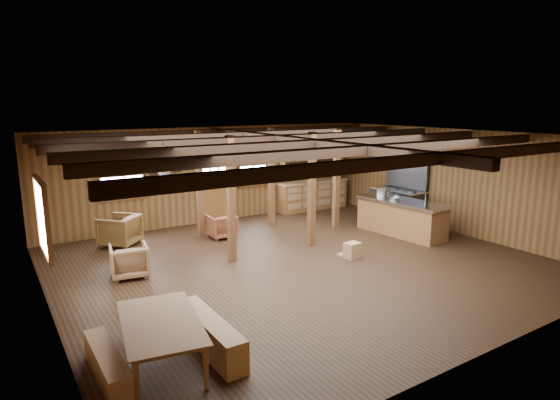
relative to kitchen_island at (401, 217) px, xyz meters
The scene contains 22 objects.
room 3.74m from the kitchen_island, behind, with size 10.04×9.04×2.84m.
ceiling_joists 4.23m from the kitchen_island, behind, with size 9.80×8.82×0.18m.
timber_posts 3.60m from the kitchen_island, 152.29° to the left, with size 3.95×2.35×2.80m.
back_door 5.39m from the kitchen_island, 132.07° to the left, with size 1.02×0.08×2.15m.
window_back_left 7.46m from the kitchen_island, 147.18° to the left, with size 1.32×0.06×1.32m.
window_back_right 4.75m from the kitchen_island, 119.91° to the left, with size 1.02×0.06×1.32m.
window_left 8.63m from the kitchen_island, behind, with size 0.14×1.24×1.32m.
notice_boards 6.58m from the kitchen_island, 141.93° to the left, with size 1.08×0.03×0.90m.
back_counter 3.75m from the kitchen_island, 93.06° to the left, with size 2.55×0.60×2.45m.
pendant_lamps 6.14m from the kitchen_island, behind, with size 1.86×2.36×0.66m.
pot_rack 1.92m from the kitchen_island, behind, with size 0.39×3.00×0.44m.
kitchen_island is the anchor object (origin of this frame).
step_stool 2.54m from the kitchen_island, 162.07° to the right, with size 0.40×0.28×0.36m, color #9C6F47.
commercial_range 1.50m from the kitchen_island, 45.39° to the left, with size 0.85×1.66×2.04m.
dining_table 7.99m from the kitchen_island, 159.78° to the right, with size 1.79×1.00×0.63m, color brown.
bench_wall 8.70m from the kitchen_island, 161.48° to the right, with size 0.28×1.48×0.41m, color #9C6F47.
bench_aisle 7.37m from the kitchen_island, 157.97° to the right, with size 0.33×1.75×0.48m, color #9C6F47.
armchair_a 7.29m from the kitchen_island, 155.36° to the left, with size 0.82×0.85×0.77m, color brown.
armchair_b 4.80m from the kitchen_island, 151.02° to the left, with size 0.67×0.68×0.62m, color brown.
armchair_c 7.05m from the kitchen_island, behind, with size 0.72×0.74×0.67m, color brown.
counter_pot 1.03m from the kitchen_island, 81.27° to the left, with size 0.33×0.33×0.20m, color #BABDC2.
bowl 0.54m from the kitchen_island, 116.05° to the left, with size 0.27×0.27×0.07m, color silver.
Camera 1 is at (-5.70, -8.02, 3.49)m, focal length 30.00 mm.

